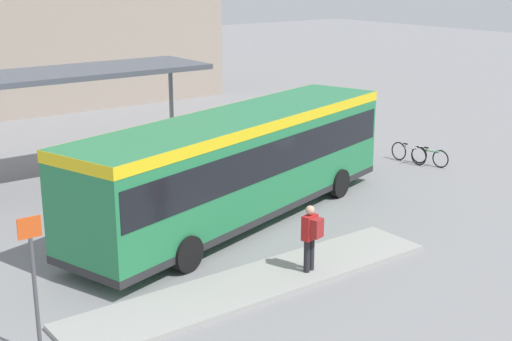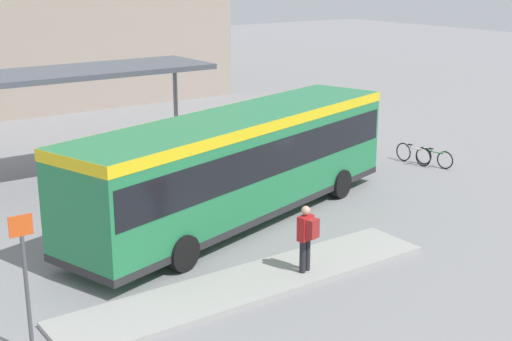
% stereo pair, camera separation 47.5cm
% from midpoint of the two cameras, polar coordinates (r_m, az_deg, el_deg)
% --- Properties ---
extents(ground_plane, '(120.00, 120.00, 0.00)m').
position_cam_midpoint_polar(ground_plane, '(20.83, -1.94, -3.99)').
color(ground_plane, gray).
extents(curb_island, '(9.48, 1.80, 0.12)m').
position_cam_midpoint_polar(curb_island, '(16.71, -0.76, -8.98)').
color(curb_island, '#9E9E99').
rests_on(curb_island, ground_plane).
extents(city_bus, '(11.93, 5.75, 3.13)m').
position_cam_midpoint_polar(city_bus, '(20.28, -1.98, 0.88)').
color(city_bus, '#237A47').
rests_on(city_bus, ground_plane).
extents(pedestrian_waiting, '(0.44, 0.49, 1.64)m').
position_cam_midpoint_polar(pedestrian_waiting, '(16.84, 3.62, -5.11)').
color(pedestrian_waiting, '#232328').
rests_on(pedestrian_waiting, curb_island).
extents(bicycle_green, '(0.48, 1.54, 0.67)m').
position_cam_midpoint_polar(bicycle_green, '(27.14, 13.24, 1.10)').
color(bicycle_green, black).
rests_on(bicycle_green, ground_plane).
extents(bicycle_white, '(0.48, 1.66, 0.72)m').
position_cam_midpoint_polar(bicycle_white, '(27.36, 11.63, 1.36)').
color(bicycle_white, black).
rests_on(bicycle_white, ground_plane).
extents(station_shelter, '(11.45, 3.14, 3.76)m').
position_cam_midpoint_polar(station_shelter, '(24.75, -17.30, 7.16)').
color(station_shelter, '#4C515B').
rests_on(station_shelter, ground_plane).
extents(potted_planter_near_shelter, '(1.03, 1.03, 1.42)m').
position_cam_midpoint_polar(potted_planter_near_shelter, '(24.46, -7.30, 0.73)').
color(potted_planter_near_shelter, slate).
rests_on(potted_planter_near_shelter, ground_plane).
extents(platform_sign, '(0.44, 0.08, 2.80)m').
position_cam_midpoint_polar(platform_sign, '(13.93, -18.26, -8.37)').
color(platform_sign, '#4C4C51').
rests_on(platform_sign, ground_plane).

